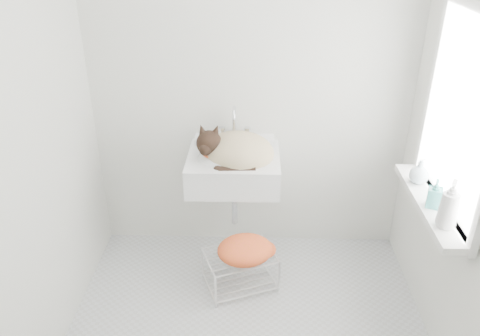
{
  "coord_description": "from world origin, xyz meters",
  "views": [
    {
      "loc": [
        0.02,
        -2.1,
        2.24
      ],
      "look_at": [
        -0.06,
        0.5,
        0.88
      ],
      "focal_mm": 35.75,
      "sensor_mm": 36.0,
      "label": 1
    }
  ],
  "objects_px": {
    "wire_rack": "(240,268)",
    "bottle_c": "(417,182)",
    "sink": "(234,155)",
    "bottle_b": "(432,206)",
    "bottle_a": "(444,226)",
    "cat": "(235,151)"
  },
  "relations": [
    {
      "from": "wire_rack",
      "to": "bottle_b",
      "type": "xyz_separation_m",
      "value": [
        1.06,
        -0.31,
        0.7
      ]
    },
    {
      "from": "wire_rack",
      "to": "sink",
      "type": "bearing_deg",
      "value": 99.86
    },
    {
      "from": "wire_rack",
      "to": "bottle_b",
      "type": "bearing_deg",
      "value": -16.13
    },
    {
      "from": "sink",
      "to": "bottle_b",
      "type": "height_order",
      "value": "sink"
    },
    {
      "from": "sink",
      "to": "bottle_c",
      "type": "bearing_deg",
      "value": -16.83
    },
    {
      "from": "sink",
      "to": "bottle_b",
      "type": "relative_size",
      "value": 3.69
    },
    {
      "from": "cat",
      "to": "bottle_b",
      "type": "bearing_deg",
      "value": -16.09
    },
    {
      "from": "cat",
      "to": "bottle_a",
      "type": "xyz_separation_m",
      "value": [
        1.1,
        -0.77,
        -0.04
      ]
    },
    {
      "from": "bottle_a",
      "to": "bottle_c",
      "type": "bearing_deg",
      "value": 90.0
    },
    {
      "from": "wire_rack",
      "to": "bottle_a",
      "type": "xyz_separation_m",
      "value": [
        1.06,
        -0.5,
        0.7
      ]
    },
    {
      "from": "sink",
      "to": "bottle_c",
      "type": "relative_size",
      "value": 4.14
    },
    {
      "from": "wire_rack",
      "to": "bottle_c",
      "type": "xyz_separation_m",
      "value": [
        1.06,
        -0.04,
        0.7
      ]
    },
    {
      "from": "sink",
      "to": "bottle_c",
      "type": "xyz_separation_m",
      "value": [
        1.11,
        -0.34,
        0.0
      ]
    },
    {
      "from": "wire_rack",
      "to": "bottle_b",
      "type": "relative_size",
      "value": 2.66
    },
    {
      "from": "wire_rack",
      "to": "bottle_c",
      "type": "height_order",
      "value": "bottle_c"
    },
    {
      "from": "sink",
      "to": "wire_rack",
      "type": "distance_m",
      "value": 0.76
    },
    {
      "from": "wire_rack",
      "to": "bottle_a",
      "type": "bearing_deg",
      "value": -25.1
    },
    {
      "from": "cat",
      "to": "bottle_b",
      "type": "relative_size",
      "value": 3.22
    },
    {
      "from": "cat",
      "to": "bottle_c",
      "type": "relative_size",
      "value": 3.62
    },
    {
      "from": "sink",
      "to": "cat",
      "type": "distance_m",
      "value": 0.05
    },
    {
      "from": "sink",
      "to": "bottle_a",
      "type": "relative_size",
      "value": 2.71
    },
    {
      "from": "cat",
      "to": "bottle_b",
      "type": "height_order",
      "value": "cat"
    }
  ]
}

